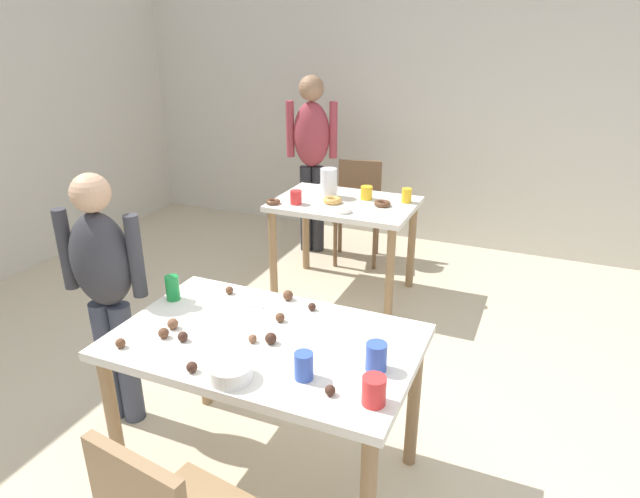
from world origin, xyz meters
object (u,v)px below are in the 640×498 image
object	(u,v)px
dining_table_near	(266,357)
person_girl_near	(105,284)
mixing_bowl	(230,372)
dining_table_far	(344,216)
person_adult_far	(312,149)
chair_far_table	(358,205)
soda_can	(173,288)
pitcher_far	(329,183)

from	to	relation	value
dining_table_near	person_girl_near	distance (m)	0.94
person_girl_near	mixing_bowl	size ratio (longest dim) A/B	8.11
dining_table_far	person_adult_far	xyz separation A→B (m)	(-0.58, 0.71, 0.32)
chair_far_table	person_girl_near	xyz separation A→B (m)	(-0.41, -2.59, 0.31)
dining_table_far	person_girl_near	world-z (taller)	person_girl_near
soda_can	pitcher_far	xyz separation A→B (m)	(0.05, 1.87, 0.05)
dining_table_far	pitcher_far	world-z (taller)	pitcher_far
mixing_bowl	pitcher_far	size ratio (longest dim) A/B	0.76
person_adult_far	mixing_bowl	size ratio (longest dim) A/B	9.47
soda_can	dining_table_near	bearing A→B (deg)	-13.65
dining_table_near	dining_table_far	size ratio (longest dim) A/B	1.24
chair_far_table	soda_can	world-z (taller)	soda_can
dining_table_near	dining_table_far	distance (m)	1.98
mixing_bowl	soda_can	size ratio (longest dim) A/B	1.37
dining_table_far	chair_far_table	distance (m)	0.74
dining_table_near	soda_can	distance (m)	0.61
chair_far_table	dining_table_far	bearing A→B (deg)	-79.13
pitcher_far	soda_can	bearing A→B (deg)	-91.43
dining_table_far	dining_table_near	bearing A→B (deg)	-79.11
person_adult_far	pitcher_far	distance (m)	0.78
pitcher_far	mixing_bowl	bearing A→B (deg)	-76.62
soda_can	person_adult_far	bearing A→B (deg)	98.59
pitcher_far	dining_table_near	bearing A→B (deg)	-75.20
dining_table_near	pitcher_far	world-z (taller)	pitcher_far
person_adult_far	mixing_bowl	xyz separation A→B (m)	(0.98, -2.96, -0.18)
dining_table_far	pitcher_far	distance (m)	0.28
person_girl_near	mixing_bowl	xyz separation A→B (m)	(0.94, -0.37, -0.02)
mixing_bowl	soda_can	world-z (taller)	soda_can
dining_table_near	chair_far_table	xyz separation A→B (m)	(-0.51, 2.66, -0.16)
person_girl_near	pitcher_far	size ratio (longest dim) A/B	6.13
dining_table_far	person_adult_far	bearing A→B (deg)	129.47
dining_table_near	chair_far_table	size ratio (longest dim) A/B	1.48
dining_table_far	pitcher_far	size ratio (longest dim) A/B	4.71
dining_table_far	soda_can	xyz separation A→B (m)	(-0.20, -1.80, 0.18)
person_girl_near	pitcher_far	distance (m)	1.98
person_adult_far	mixing_bowl	bearing A→B (deg)	-71.74
dining_table_far	person_girl_near	distance (m)	1.96
chair_far_table	person_girl_near	distance (m)	2.64
person_girl_near	soda_can	xyz separation A→B (m)	(0.35, 0.08, 0.01)
mixing_bowl	dining_table_far	bearing A→B (deg)	99.93
dining_table_far	mixing_bowl	bearing A→B (deg)	-80.07
person_girl_near	person_adult_far	distance (m)	2.59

